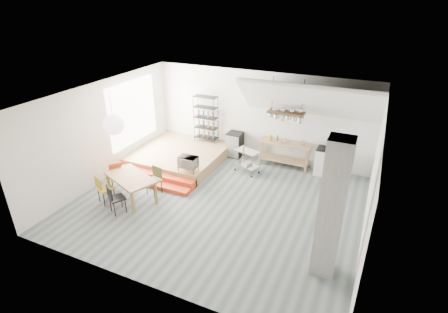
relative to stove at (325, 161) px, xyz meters
The scene contains 26 objects.
floor 4.05m from the stove, 128.38° to the right, with size 8.00×8.00×0.00m, color #525C5F.
wall_back 2.76m from the stove, behind, with size 8.00×0.04×3.20m, color silver.
wall_left 7.31m from the stove, 154.10° to the right, with size 0.04×7.00×3.20m, color silver.
wall_right 3.67m from the stove, 64.58° to the right, with size 0.04×7.00×3.20m, color silver.
ceiling 4.86m from the stove, 128.38° to the right, with size 8.00×7.00×0.02m, color white.
slope_ceiling 2.20m from the stove, 159.90° to the right, with size 4.40×1.80×0.15m, color white.
window_pane 6.82m from the stove, 165.66° to the right, with size 0.02×2.50×2.20m, color white.
platform 5.14m from the stove, 166.98° to the right, with size 3.00×3.00×0.40m, color #A17C50.
step_lower 5.90m from the stove, 148.15° to the right, with size 3.00×0.35×0.13m, color red.
step_upper 5.72m from the stove, 151.14° to the right, with size 3.00×0.35×0.27m, color red.
concrete_column 4.86m from the stove, 80.25° to the right, with size 0.50×0.50×3.20m, color slate.
kitchen_counter 1.41m from the stove, behind, with size 1.80×0.60×0.91m.
stove is the anchor object (origin of this frame).
pot_rack 2.04m from the stove, behind, with size 1.20×0.50×1.43m.
wire_shelving 4.58m from the stove, behind, with size 0.88×0.38×1.80m.
microwave_shelf 4.58m from the stove, 148.33° to the right, with size 0.60×0.40×0.16m.
paper_lantern 6.87m from the stove, 145.40° to the right, with size 0.60×0.60×0.60m, color white.
dining_table 6.35m from the stove, 140.85° to the right, with size 1.80×1.42×0.75m.
chair_mustard 7.14m from the stove, 140.55° to the right, with size 0.53×0.53×0.90m.
chair_black 6.84m from the stove, 135.53° to the right, with size 0.55×0.55×0.87m.
chair_olive 5.64m from the stove, 142.66° to the right, with size 0.47×0.47×0.86m.
chair_red 6.87m from the stove, 147.89° to the right, with size 0.56×0.56×0.89m.
rolling_cart 2.62m from the stove, 157.69° to the right, with size 0.90×0.68×0.80m.
mini_fridge 3.31m from the stove, behind, with size 0.54×0.54×0.93m, color black.
microwave 4.59m from the stove, 148.33° to the right, with size 0.60×0.41×0.33m, color beige.
bowl 1.54m from the stove, behind, with size 0.21×0.21×0.05m, color silver.
Camera 1 is at (3.77, -7.84, 5.67)m, focal length 28.00 mm.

